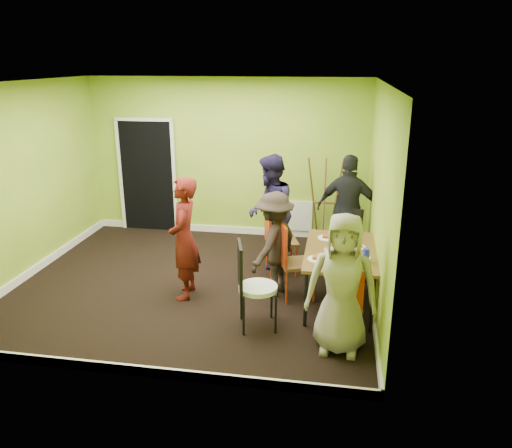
{
  "coord_description": "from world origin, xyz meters",
  "views": [
    {
      "loc": [
        1.96,
        -6.34,
        3.09
      ],
      "look_at": [
        0.9,
        0.0,
        0.95
      ],
      "focal_mm": 35.0,
      "sensor_mm": 36.0,
      "label": 1
    }
  ],
  "objects": [
    {
      "name": "ground",
      "position": [
        0.0,
        0.0,
        0.0
      ],
      "size": [
        5.0,
        5.0,
        0.0
      ],
      "primitive_type": "plane",
      "color": "black",
      "rests_on": "ground"
    },
    {
      "name": "room_walls",
      "position": [
        -0.02,
        0.04,
        0.99
      ],
      "size": [
        5.04,
        4.54,
        2.82
      ],
      "color": "olive",
      "rests_on": "ground"
    },
    {
      "name": "dining_table",
      "position": [
        2.05,
        -0.26,
        0.7
      ],
      "size": [
        0.9,
        1.5,
        0.75
      ],
      "color": "black",
      "rests_on": "ground"
    },
    {
      "name": "chair_left_far",
      "position": [
        1.11,
        0.56,
        0.61
      ],
      "size": [
        0.56,
        0.56,
        1.08
      ],
      "rotation": [
        0.0,
        0.0,
        -1.27
      ],
      "color": "red",
      "rests_on": "ground"
    },
    {
      "name": "chair_left_near",
      "position": [
        1.41,
        -0.21,
        0.59
      ],
      "size": [
        0.56,
        0.55,
        1.06
      ],
      "rotation": [
        0.0,
        0.0,
        -1.24
      ],
      "color": "red",
      "rests_on": "ground"
    },
    {
      "name": "chair_back_end",
      "position": [
        2.17,
        1.13,
        0.63
      ],
      "size": [
        0.49,
        0.53,
        0.89
      ],
      "rotation": [
        0.0,
        0.0,
        2.78
      ],
      "color": "red",
      "rests_on": "ground"
    },
    {
      "name": "chair_front_end",
      "position": [
        2.12,
        -1.21,
        0.52
      ],
      "size": [
        0.43,
        0.43,
        0.92
      ],
      "rotation": [
        0.0,
        0.0,
        0.14
      ],
      "color": "red",
      "rests_on": "ground"
    },
    {
      "name": "chair_bentwood",
      "position": [
        1.03,
        -1.07,
        0.59
      ],
      "size": [
        0.52,
        0.51,
        1.07
      ],
      "rotation": [
        0.0,
        0.0,
        -1.31
      ],
      "color": "black",
      "rests_on": "ground"
    },
    {
      "name": "easel",
      "position": [
        1.76,
        2.01,
        0.76
      ],
      "size": [
        0.61,
        0.58,
        1.53
      ],
      "color": "brown",
      "rests_on": "ground"
    },
    {
      "name": "plate_near_left",
      "position": [
        1.87,
        0.14,
        0.76
      ],
      "size": [
        0.26,
        0.26,
        0.01
      ],
      "primitive_type": "cylinder",
      "color": "white",
      "rests_on": "dining_table"
    },
    {
      "name": "plate_near_right",
      "position": [
        1.77,
        -0.64,
        0.76
      ],
      "size": [
        0.25,
        0.25,
        0.01
      ],
      "primitive_type": "cylinder",
      "color": "white",
      "rests_on": "dining_table"
    },
    {
      "name": "plate_far_back",
      "position": [
        2.03,
        0.32,
        0.76
      ],
      "size": [
        0.23,
        0.23,
        0.01
      ],
      "primitive_type": "cylinder",
      "color": "white",
      "rests_on": "dining_table"
    },
    {
      "name": "plate_far_front",
      "position": [
        2.11,
        -0.83,
        0.76
      ],
      "size": [
        0.21,
        0.21,
        0.01
      ],
      "primitive_type": "cylinder",
      "color": "white",
      "rests_on": "dining_table"
    },
    {
      "name": "plate_wall_back",
      "position": [
        2.26,
        -0.13,
        0.76
      ],
      "size": [
        0.23,
        0.23,
        0.01
      ],
      "primitive_type": "cylinder",
      "color": "white",
      "rests_on": "dining_table"
    },
    {
      "name": "plate_wall_front",
      "position": [
        2.3,
        -0.51,
        0.76
      ],
      "size": [
        0.23,
        0.23,
        0.01
      ],
      "primitive_type": "cylinder",
      "color": "white",
      "rests_on": "dining_table"
    },
    {
      "name": "thermos",
      "position": [
        2.07,
        -0.32,
        0.85
      ],
      "size": [
        0.08,
        0.08,
        0.2
      ],
      "primitive_type": "cylinder",
      "color": "white",
      "rests_on": "dining_table"
    },
    {
      "name": "blue_bottle",
      "position": [
        2.35,
        -0.63,
        0.84
      ],
      "size": [
        0.08,
        0.08,
        0.18
      ],
      "primitive_type": "cylinder",
      "color": "#1929BD",
      "rests_on": "dining_table"
    },
    {
      "name": "orange_bottle",
      "position": [
        2.05,
        -0.0,
        0.79
      ],
      "size": [
        0.03,
        0.03,
        0.08
      ],
      "primitive_type": "cylinder",
      "color": "red",
      "rests_on": "dining_table"
    },
    {
      "name": "glass_mid",
      "position": [
        1.98,
        -0.08,
        0.79
      ],
      "size": [
        0.07,
        0.07,
        0.09
      ],
      "primitive_type": "cylinder",
      "color": "black",
      "rests_on": "dining_table"
    },
    {
      "name": "glass_back",
      "position": [
        2.14,
        0.12,
        0.8
      ],
      "size": [
        0.06,
        0.06,
        0.09
      ],
      "primitive_type": "cylinder",
      "color": "black",
      "rests_on": "dining_table"
    },
    {
      "name": "glass_front",
      "position": [
        2.12,
        -0.81,
        0.8
      ],
      "size": [
        0.06,
        0.06,
        0.1
      ],
      "primitive_type": "cylinder",
      "color": "black",
      "rests_on": "dining_table"
    },
    {
      "name": "cup_a",
      "position": [
        1.91,
        -0.48,
        0.8
      ],
      "size": [
        0.13,
        0.13,
        0.1
      ],
      "primitive_type": "imported",
      "color": "white",
      "rests_on": "dining_table"
    },
    {
      "name": "cup_b",
      "position": [
        2.19,
        -0.22,
        0.79
      ],
      "size": [
        0.09,
        0.09,
        0.09
      ],
      "primitive_type": "imported",
      "color": "white",
      "rests_on": "dining_table"
    },
    {
      "name": "person_standing",
      "position": [
        0.0,
        -0.39,
        0.83
      ],
      "size": [
        0.47,
        0.65,
        1.66
      ],
      "primitive_type": "imported",
      "rotation": [
        0.0,
        0.0,
        -1.45
      ],
      "color": "#54120E",
      "rests_on": "ground"
    },
    {
      "name": "person_left_far",
      "position": [
        0.98,
        0.88,
        0.87
      ],
      "size": [
        0.77,
        0.93,
        1.74
      ],
      "primitive_type": "imported",
      "rotation": [
        0.0,
        0.0,
        -1.43
      ],
      "color": "#1C1638",
      "rests_on": "ground"
    },
    {
      "name": "person_left_near",
      "position": [
        1.17,
        -0.11,
        0.72
      ],
      "size": [
        0.86,
        1.06,
        1.44
      ],
      "primitive_type": "imported",
      "rotation": [
        0.0,
        0.0,
        -1.99
      ],
      "color": "black",
      "rests_on": "ground"
    },
    {
      "name": "person_back_end",
      "position": [
        2.16,
        1.28,
        0.85
      ],
      "size": [
        1.06,
        0.59,
        1.71
      ],
      "primitive_type": "imported",
      "rotation": [
        0.0,
        0.0,
        2.96
      ],
      "color": "black",
      "rests_on": "ground"
    },
    {
      "name": "person_front_end",
      "position": [
        2.07,
        -1.4,
        0.79
      ],
      "size": [
        0.81,
        0.55,
        1.59
      ],
      "primitive_type": "imported",
      "rotation": [
        0.0,
        0.0,
        -0.06
      ],
      "color": "gray",
      "rests_on": "ground"
    }
  ]
}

